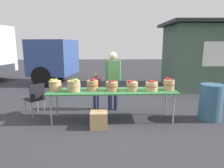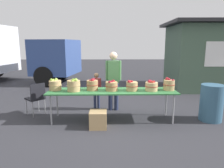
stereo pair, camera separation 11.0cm
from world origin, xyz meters
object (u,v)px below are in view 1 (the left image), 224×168
at_px(child_customer, 96,88).
at_px(apple_basket_green_0, 55,85).
at_px(produce_crate, 99,119).
at_px(apple_basket_red_0, 93,85).
at_px(apple_basket_red_2, 132,86).
at_px(apple_basket_red_3, 151,86).
at_px(folding_chair, 36,97).
at_px(apple_basket_red_4, 169,84).
at_px(market_table, 112,92).
at_px(apple_basket_green_1, 74,85).
at_px(apple_basket_red_1, 112,86).
at_px(vendor_adult, 113,76).
at_px(trash_barrel, 211,102).

bearing_deg(child_customer, apple_basket_green_0, 49.04).
distance_m(apple_basket_green_0, produce_crate, 1.39).
relative_size(apple_basket_red_0, apple_basket_red_2, 1.00).
xyz_separation_m(apple_basket_red_3, child_customer, (-1.38, 0.95, -0.25)).
height_order(child_customer, folding_chair, child_customer).
bearing_deg(apple_basket_red_4, apple_basket_red_0, 179.35).
relative_size(market_table, folding_chair, 3.60).
xyz_separation_m(apple_basket_green_1, apple_basket_red_2, (1.39, 0.02, -0.03)).
bearing_deg(apple_basket_red_3, apple_basket_red_1, 177.92).
height_order(market_table, apple_basket_green_0, apple_basket_green_0).
relative_size(apple_basket_red_3, vendor_adult, 0.19).
height_order(apple_basket_green_1, produce_crate, apple_basket_green_1).
height_order(apple_basket_green_1, apple_basket_red_0, apple_basket_green_1).
xyz_separation_m(apple_basket_red_1, trash_barrel, (2.44, -0.08, -0.42)).
bearing_deg(apple_basket_green_0, trash_barrel, -2.36).
bearing_deg(child_customer, vendor_adult, 172.72).
relative_size(apple_basket_red_2, produce_crate, 0.76).
relative_size(apple_basket_green_0, apple_basket_red_4, 1.00).
height_order(apple_basket_red_0, apple_basket_red_4, apple_basket_red_4).
bearing_deg(apple_basket_red_3, market_table, 177.33).
distance_m(apple_basket_red_2, vendor_adult, 0.91).
bearing_deg(produce_crate, folding_chair, 152.70).
bearing_deg(apple_basket_red_0, apple_basket_green_1, -168.37).
relative_size(vendor_adult, produce_crate, 4.31).
distance_m(apple_basket_green_1, apple_basket_red_3, 1.87).
distance_m(apple_basket_red_0, apple_basket_red_3, 1.43).
relative_size(apple_basket_red_1, apple_basket_red_4, 0.99).
bearing_deg(apple_basket_red_1, apple_basket_red_2, -2.38).
bearing_deg(folding_chair, vendor_adult, 143.63).
distance_m(apple_basket_red_1, apple_basket_red_3, 0.96).
xyz_separation_m(vendor_adult, trash_barrel, (2.38, -0.86, -0.52)).
xyz_separation_m(apple_basket_green_0, apple_basket_red_4, (2.79, -0.06, 0.01)).
xyz_separation_m(apple_basket_red_4, folding_chair, (-3.38, 0.37, -0.38)).
height_order(apple_basket_green_0, produce_crate, apple_basket_green_0).
xyz_separation_m(apple_basket_green_1, child_customer, (0.49, 0.96, -0.27)).
xyz_separation_m(apple_basket_red_0, apple_basket_red_4, (1.87, -0.02, 0.01)).
bearing_deg(trash_barrel, produce_crate, -171.96).
bearing_deg(apple_basket_green_1, vendor_adult, 40.41).
relative_size(apple_basket_red_1, trash_barrel, 0.34).
distance_m(apple_basket_red_1, trash_barrel, 2.48).
relative_size(apple_basket_green_1, trash_barrel, 0.36).
distance_m(vendor_adult, produce_crate, 1.52).
bearing_deg(folding_chair, apple_basket_red_3, 124.60).
height_order(apple_basket_green_0, apple_basket_red_2, apple_basket_green_0).
relative_size(apple_basket_red_2, apple_basket_red_3, 0.92).
xyz_separation_m(apple_basket_green_0, apple_basket_red_2, (1.87, -0.10, -0.01)).
distance_m(market_table, apple_basket_red_2, 0.50).
bearing_deg(apple_basket_red_0, apple_basket_green_0, 177.76).
bearing_deg(folding_chair, apple_basket_green_0, 105.10).
distance_m(apple_basket_green_1, folding_chair, 1.22).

